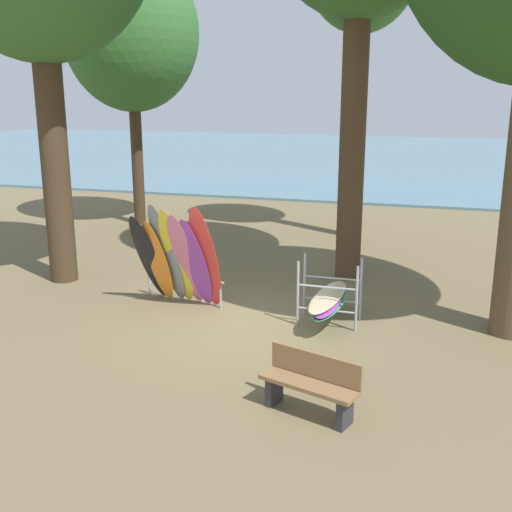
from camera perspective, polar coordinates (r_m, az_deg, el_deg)
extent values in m
plane|color=brown|center=(12.10, -1.75, -5.94)|extent=(80.00, 80.00, 0.00)
cube|color=slate|center=(42.30, 11.72, 8.91)|extent=(80.00, 36.00, 0.10)
cylinder|color=#42301E|center=(14.75, -18.02, 9.41)|extent=(0.62, 0.62, 6.14)
cylinder|color=#42301E|center=(20.82, -10.84, 9.32)|extent=(0.37, 0.37, 4.71)
ellipsoid|color=#387033|center=(20.79, -11.37, 19.46)|extent=(4.21, 4.21, 4.84)
cylinder|color=#4C3823|center=(14.40, 8.86, 11.24)|extent=(0.58, 0.58, 6.84)
cylinder|color=#4C3823|center=(18.77, 9.15, 11.74)|extent=(0.51, 0.51, 6.63)
ellipsoid|color=black|center=(13.05, -9.81, -0.15)|extent=(0.73, 1.05, 1.92)
ellipsoid|color=orange|center=(12.94, -8.98, -0.48)|extent=(0.69, 0.83, 1.82)
ellipsoid|color=gray|center=(12.77, -8.17, 0.19)|extent=(0.76, 1.00, 2.18)
ellipsoid|color=yellow|center=(12.66, -7.31, -0.07)|extent=(0.66, 1.01, 2.12)
ellipsoid|color=pink|center=(12.55, -6.43, -0.36)|extent=(0.69, 1.07, 2.03)
ellipsoid|color=purple|center=(12.45, -5.54, -0.67)|extent=(0.72, 0.97, 1.95)
ellipsoid|color=red|center=(12.31, -4.65, -0.19)|extent=(0.64, 0.94, 2.22)
cylinder|color=#9EA0A5|center=(13.70, -9.71, -2.41)|extent=(0.04, 0.04, 0.55)
cylinder|color=#9EA0A5|center=(12.70, -3.26, -3.62)|extent=(0.04, 0.04, 0.55)
cylinder|color=#9EA0A5|center=(13.09, -6.64, -1.85)|extent=(1.93, 0.46, 0.04)
cylinder|color=#9EA0A5|center=(11.71, 3.84, -3.45)|extent=(0.05, 0.05, 1.25)
cylinder|color=#9EA0A5|center=(11.54, 9.19, -3.90)|extent=(0.05, 0.05, 1.25)
cylinder|color=#9EA0A5|center=(12.27, 4.46, -2.59)|extent=(0.05, 0.05, 1.25)
cylinder|color=#9EA0A5|center=(12.10, 9.57, -3.01)|extent=(0.05, 0.05, 1.25)
cylinder|color=#9EA0A5|center=(11.70, 6.46, -4.95)|extent=(1.10, 0.04, 0.04)
cylinder|color=#9EA0A5|center=(11.56, 6.52, -2.86)|extent=(1.10, 0.04, 0.04)
cylinder|color=#9EA0A5|center=(12.26, 6.96, -4.03)|extent=(1.10, 0.04, 0.04)
cylinder|color=#9EA0A5|center=(12.12, 7.02, -2.02)|extent=(1.10, 0.04, 0.04)
ellipsoid|color=#339E56|center=(11.96, 6.82, -4.27)|extent=(0.61, 2.12, 0.06)
ellipsoid|color=purple|center=(11.95, 6.61, -3.98)|extent=(0.55, 2.11, 0.06)
ellipsoid|color=#C6B289|center=(11.93, 6.60, -3.71)|extent=(0.65, 2.13, 0.06)
cube|color=#2D2D33|center=(9.03, 1.68, -12.12)|extent=(0.20, 0.34, 0.42)
cube|color=#2D2D33|center=(8.53, 8.13, -14.00)|extent=(0.20, 0.34, 0.42)
cube|color=olive|center=(8.66, 4.84, -11.65)|extent=(1.45, 0.83, 0.06)
cube|color=olive|center=(8.70, 5.48, -9.91)|extent=(1.34, 0.51, 0.36)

